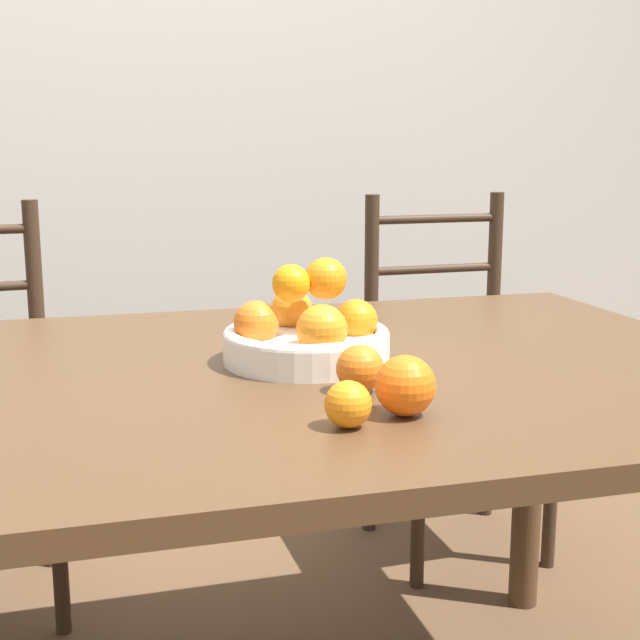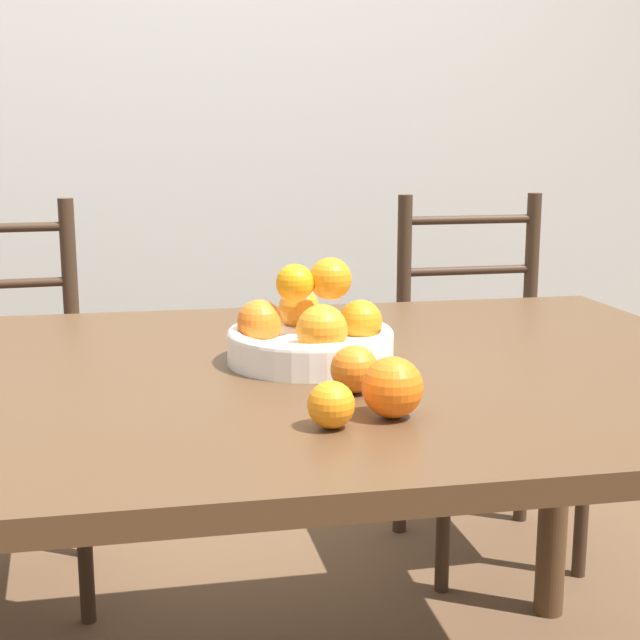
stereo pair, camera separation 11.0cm
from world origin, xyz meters
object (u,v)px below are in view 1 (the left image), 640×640
at_px(fruit_bowl, 307,334).
at_px(chair_right, 452,379).
at_px(orange_loose_2, 348,404).
at_px(orange_loose_1, 405,386).
at_px(orange_loose_0, 360,369).

bearing_deg(fruit_bowl, chair_right, 51.98).
xyz_separation_m(fruit_bowl, orange_loose_2, (-0.04, -0.34, -0.02)).
relative_size(orange_loose_1, chair_right, 0.08).
relative_size(fruit_bowl, orange_loose_0, 3.92).
height_order(fruit_bowl, orange_loose_1, fruit_bowl).
relative_size(orange_loose_2, chair_right, 0.06).
xyz_separation_m(orange_loose_0, chair_right, (0.60, 1.00, -0.32)).
bearing_deg(fruit_bowl, orange_loose_0, -81.63).
bearing_deg(orange_loose_1, fruit_bowl, 99.07).
bearing_deg(orange_loose_2, chair_right, 59.85).
height_order(fruit_bowl, orange_loose_0, fruit_bowl).
height_order(fruit_bowl, chair_right, chair_right).
distance_m(orange_loose_2, chair_right, 1.37).
bearing_deg(orange_loose_0, fruit_bowl, 98.37).
relative_size(fruit_bowl, orange_loose_2, 4.48).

